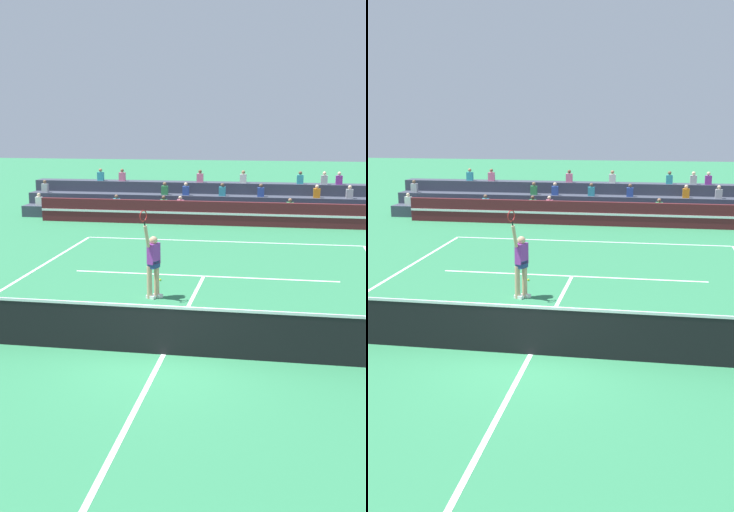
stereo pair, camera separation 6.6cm
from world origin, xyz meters
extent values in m
plane|color=#2D7A4C|center=(0.00, 0.00, 0.00)|extent=(120.00, 120.00, 0.00)
cube|color=white|center=(0.00, 11.90, 0.00)|extent=(11.00, 0.10, 0.01)
cube|color=white|center=(0.00, 6.43, 0.00)|extent=(8.25, 0.10, 0.01)
cube|color=white|center=(0.00, 0.00, 0.00)|extent=(0.10, 12.85, 0.01)
cube|color=black|center=(0.00, 0.00, 0.50)|extent=(11.90, 0.02, 1.00)
cube|color=white|center=(0.00, 0.00, 1.03)|extent=(11.90, 0.04, 0.06)
cube|color=#51191E|center=(0.00, 15.60, 0.55)|extent=(18.00, 0.24, 1.10)
cube|color=white|center=(0.00, 15.47, 0.55)|extent=(18.00, 0.02, 0.10)
cube|color=#383D4C|center=(0.00, 16.88, 0.28)|extent=(20.92, 0.95, 0.55)
cube|color=#338C4C|center=(-3.31, 16.71, 0.77)|extent=(0.32, 0.22, 0.44)
sphere|color=brown|center=(-3.31, 16.71, 1.09)|extent=(0.18, 0.18, 0.18)
cube|color=#338C4C|center=(2.69, 16.71, 0.77)|extent=(0.32, 0.22, 0.44)
sphere|color=#9E7051|center=(2.69, 16.71, 1.09)|extent=(0.18, 0.18, 0.18)
cube|color=pink|center=(-2.49, 16.71, 0.77)|extent=(0.32, 0.22, 0.44)
sphere|color=beige|center=(-2.49, 16.71, 1.09)|extent=(0.18, 0.18, 0.18)
cube|color=teal|center=(-5.65, 16.71, 0.77)|extent=(0.32, 0.22, 0.44)
sphere|color=brown|center=(-5.65, 16.71, 1.09)|extent=(0.18, 0.18, 0.18)
cube|color=silver|center=(-9.64, 16.71, 0.77)|extent=(0.32, 0.22, 0.44)
sphere|color=beige|center=(-9.64, 16.71, 1.09)|extent=(0.18, 0.18, 0.18)
cube|color=#383D4C|center=(0.00, 17.83, 0.55)|extent=(20.92, 0.95, 1.10)
cube|color=orange|center=(3.94, 17.66, 1.32)|extent=(0.32, 0.22, 0.44)
sphere|color=beige|center=(3.94, 17.66, 1.64)|extent=(0.18, 0.18, 0.18)
cube|color=#2D4CA5|center=(-2.37, 17.66, 1.32)|extent=(0.32, 0.22, 0.44)
sphere|color=beige|center=(-2.37, 17.66, 1.64)|extent=(0.18, 0.18, 0.18)
cube|color=#338C4C|center=(-3.43, 17.66, 1.32)|extent=(0.32, 0.22, 0.44)
sphere|color=brown|center=(-3.43, 17.66, 1.64)|extent=(0.18, 0.18, 0.18)
cube|color=#2D4CA5|center=(1.30, 17.66, 1.32)|extent=(0.32, 0.22, 0.44)
sphere|color=brown|center=(1.30, 17.66, 1.64)|extent=(0.18, 0.18, 0.18)
cube|color=#B2B2B7|center=(5.46, 17.66, 1.32)|extent=(0.32, 0.22, 0.44)
sphere|color=beige|center=(5.46, 17.66, 1.64)|extent=(0.18, 0.18, 0.18)
cube|color=teal|center=(-0.57, 17.66, 1.32)|extent=(0.32, 0.22, 0.44)
sphere|color=brown|center=(-0.57, 17.66, 1.64)|extent=(0.18, 0.18, 0.18)
cube|color=#B2B2B7|center=(-9.69, 17.66, 1.32)|extent=(0.32, 0.22, 0.44)
sphere|color=brown|center=(-9.69, 17.66, 1.64)|extent=(0.18, 0.18, 0.18)
cube|color=#383D4C|center=(0.00, 18.78, 0.83)|extent=(20.92, 0.95, 1.65)
cube|color=purple|center=(5.03, 18.61, 1.87)|extent=(0.32, 0.22, 0.44)
sphere|color=beige|center=(5.03, 18.61, 2.19)|extent=(0.18, 0.18, 0.18)
cube|color=pink|center=(-1.80, 18.61, 1.87)|extent=(0.32, 0.22, 0.44)
sphere|color=brown|center=(-1.80, 18.61, 2.19)|extent=(0.18, 0.18, 0.18)
cube|color=pink|center=(-5.85, 18.61, 1.87)|extent=(0.32, 0.22, 0.44)
sphere|color=brown|center=(-5.85, 18.61, 2.19)|extent=(0.18, 0.18, 0.18)
cube|color=silver|center=(0.37, 18.61, 1.87)|extent=(0.32, 0.22, 0.44)
sphere|color=#9E7051|center=(0.37, 18.61, 2.19)|extent=(0.18, 0.18, 0.18)
cube|color=teal|center=(3.16, 18.61, 1.87)|extent=(0.32, 0.22, 0.44)
sphere|color=brown|center=(3.16, 18.61, 2.19)|extent=(0.18, 0.18, 0.18)
cube|color=teal|center=(-7.01, 18.61, 1.87)|extent=(0.32, 0.22, 0.44)
sphere|color=#9E7051|center=(-7.01, 18.61, 2.19)|extent=(0.18, 0.18, 0.18)
cube|color=#B2B2B7|center=(4.32, 18.61, 1.87)|extent=(0.32, 0.22, 0.44)
sphere|color=beige|center=(4.32, 18.61, 2.19)|extent=(0.18, 0.18, 0.18)
cylinder|color=tan|center=(-0.99, 4.02, 0.45)|extent=(0.14, 0.14, 0.90)
cylinder|color=tan|center=(-1.15, 3.85, 0.45)|extent=(0.14, 0.14, 0.90)
cube|color=navy|center=(-1.05, 3.94, 0.94)|extent=(0.31, 0.37, 0.20)
cube|color=purple|center=(-1.05, 3.94, 1.24)|extent=(0.33, 0.41, 0.56)
sphere|color=tan|center=(-1.05, 3.94, 1.60)|extent=(0.22, 0.22, 0.22)
cube|color=white|center=(-0.95, 4.00, 0.04)|extent=(0.29, 0.22, 0.09)
cube|color=white|center=(-1.11, 3.84, 0.04)|extent=(0.29, 0.22, 0.09)
cylinder|color=tan|center=(-0.95, 4.16, 1.18)|extent=(0.09, 0.09, 0.56)
cylinder|color=tan|center=(-1.17, 3.67, 1.75)|extent=(0.18, 0.25, 0.60)
cylinder|color=black|center=(-1.21, 3.59, 2.14)|extent=(0.06, 0.09, 0.22)
torus|color=#B21E1E|center=(-1.22, 3.55, 2.31)|extent=(0.18, 0.35, 0.37)
sphere|color=#C6DB33|center=(-1.23, 5.67, 0.03)|extent=(0.07, 0.07, 0.07)
camera|label=1|loc=(2.30, -11.41, 4.76)|focal=42.00mm
camera|label=2|loc=(2.36, -11.40, 4.76)|focal=42.00mm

